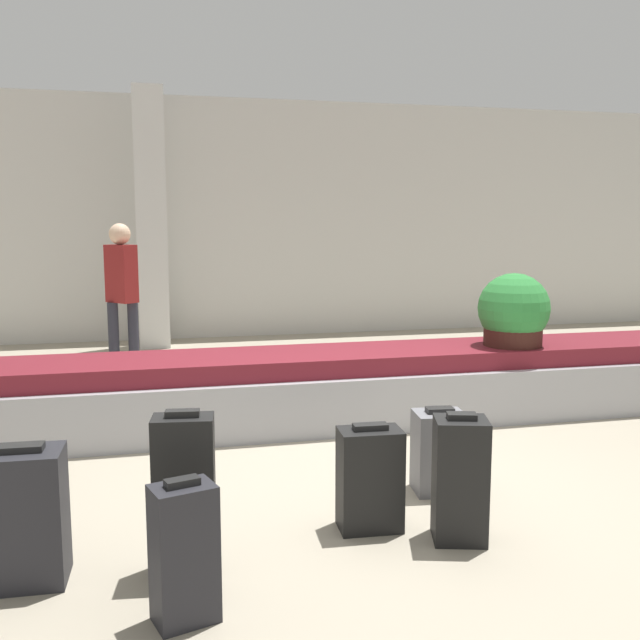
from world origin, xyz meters
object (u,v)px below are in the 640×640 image
object	(u,v)px
potted_plant_0	(514,313)
pillar	(151,219)
suitcase_0	(184,553)
suitcase_4	(370,479)
traveler_0	(122,286)
suitcase_1	(185,495)
suitcase_2	(439,452)
suitcase_5	(460,479)
suitcase_3	(25,517)

from	to	relation	value
potted_plant_0	pillar	bearing A→B (deg)	125.81
suitcase_0	suitcase_4	bearing A→B (deg)	17.24
potted_plant_0	traveler_0	size ratio (longest dim) A/B	0.38
traveler_0	suitcase_1	bearing A→B (deg)	-34.90
suitcase_1	suitcase_0	bearing A→B (deg)	-85.83
pillar	suitcase_0	distance (m)	6.59
suitcase_1	suitcase_2	world-z (taller)	suitcase_1
suitcase_0	traveler_0	world-z (taller)	traveler_0
suitcase_5	traveler_0	size ratio (longest dim) A/B	0.42
pillar	suitcase_4	world-z (taller)	pillar
suitcase_0	suitcase_4	xyz separation A→B (m)	(0.97, 0.65, -0.02)
suitcase_4	traveler_0	distance (m)	4.49
pillar	suitcase_4	distance (m)	6.04
suitcase_0	suitcase_4	world-z (taller)	suitcase_0
potted_plant_0	traveler_0	xyz separation A→B (m)	(-3.16, 2.36, 0.08)
suitcase_2	suitcase_5	xyz separation A→B (m)	(-0.15, -0.62, 0.07)
suitcase_0	suitcase_2	xyz separation A→B (m)	(1.52, 1.05, -0.04)
pillar	traveler_0	xyz separation A→B (m)	(-0.33, -1.57, -0.68)
pillar	suitcase_1	xyz separation A→B (m)	(0.08, -6.05, -1.23)
suitcase_2	traveler_0	distance (m)	4.33
potted_plant_0	suitcase_4	bearing A→B (deg)	-134.04
suitcase_1	suitcase_5	bearing A→B (deg)	8.52
suitcase_4	suitcase_0	bearing A→B (deg)	-142.61
suitcase_2	potted_plant_0	xyz separation A→B (m)	(1.26, 1.48, 0.60)
suitcase_3	suitcase_4	size ratio (longest dim) A/B	1.12
suitcase_3	potted_plant_0	xyz separation A→B (m)	(3.44, 2.05, 0.54)
suitcase_2	traveler_0	bearing A→B (deg)	123.06
suitcase_0	suitcase_5	distance (m)	1.43
suitcase_1	suitcase_2	size ratio (longest dim) A/B	1.49
suitcase_0	suitcase_5	bearing A→B (deg)	0.58
suitcase_3	potted_plant_0	distance (m)	4.04
suitcase_3	suitcase_0	bearing A→B (deg)	-33.55
suitcase_3	suitcase_5	size ratio (longest dim) A/B	0.97
suitcase_1	suitcase_5	distance (m)	1.35
suitcase_1	suitcase_4	xyz separation A→B (m)	(0.95, 0.25, -0.10)
suitcase_1	traveler_0	distance (m)	4.54
suitcase_0	suitcase_1	xyz separation A→B (m)	(0.02, 0.40, 0.08)
suitcase_2	suitcase_3	bearing A→B (deg)	-158.57
suitcase_0	potted_plant_0	size ratio (longest dim) A/B	0.99
pillar	suitcase_1	world-z (taller)	pillar
traveler_0	potted_plant_0	bearing A→B (deg)	13.23
pillar	suitcase_2	xyz separation A→B (m)	(1.57, -5.41, -1.36)
suitcase_2	suitcase_4	world-z (taller)	suitcase_4
suitcase_0	potted_plant_0	xyz separation A→B (m)	(2.78, 2.53, 0.56)
suitcase_4	suitcase_1	bearing A→B (deg)	-161.64
suitcase_2	potted_plant_0	world-z (taller)	potted_plant_0
suitcase_0	suitcase_1	size ratio (longest dim) A/B	0.78
suitcase_2	traveler_0	world-z (taller)	traveler_0
suitcase_5	suitcase_4	bearing A→B (deg)	165.95
suitcase_2	suitcase_5	bearing A→B (deg)	-97.04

